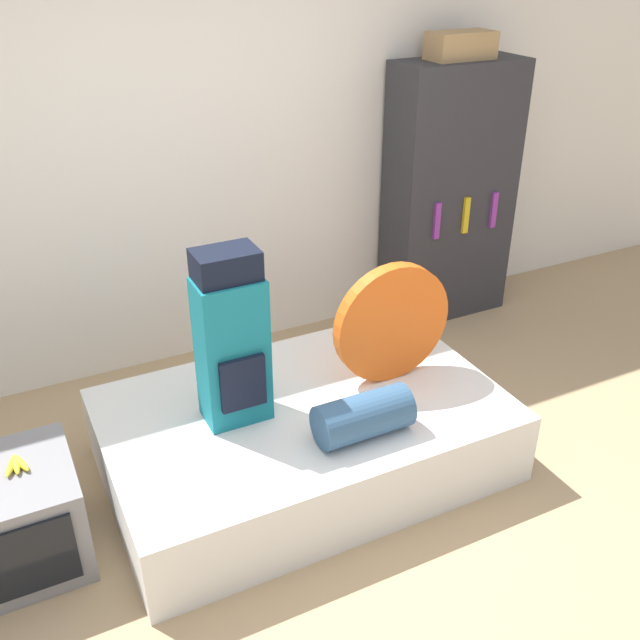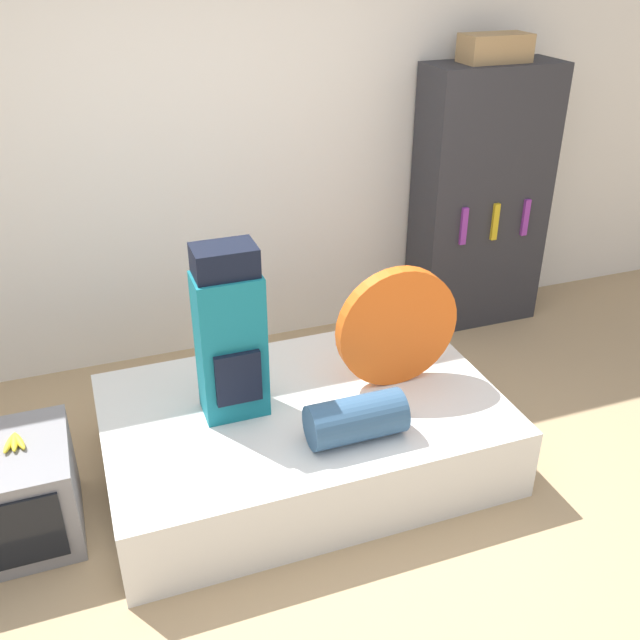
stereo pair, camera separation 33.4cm
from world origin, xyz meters
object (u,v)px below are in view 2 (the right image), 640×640
object	(u,v)px
tent_bag	(397,327)
bookshelf	(480,200)
television	(4,496)
cardboard_box	(495,48)
sleeping_roll	(356,419)
backpack	(230,336)

from	to	relation	value
tent_bag	bookshelf	distance (m)	1.59
television	bookshelf	world-z (taller)	bookshelf
cardboard_box	sleeping_roll	bearing A→B (deg)	-135.06
sleeping_roll	bookshelf	world-z (taller)	bookshelf
backpack	cardboard_box	world-z (taller)	cardboard_box
television	tent_bag	bearing A→B (deg)	1.64
tent_bag	cardboard_box	world-z (taller)	cardboard_box
sleeping_roll	cardboard_box	size ratio (longest dim) A/B	1.09
television	bookshelf	xyz separation A→B (m)	(3.05, 1.16, 0.64)
bookshelf	tent_bag	bearing A→B (deg)	-135.50
tent_bag	sleeping_roll	bearing A→B (deg)	-134.76
sleeping_roll	cardboard_box	world-z (taller)	cardboard_box
tent_bag	television	bearing A→B (deg)	-178.36
backpack	sleeping_roll	xyz separation A→B (m)	(0.47, -0.40, -0.31)
tent_bag	bookshelf	xyz separation A→B (m)	(1.13, 1.11, 0.17)
cardboard_box	bookshelf	bearing A→B (deg)	22.87
tent_bag	cardboard_box	size ratio (longest dim) A/B	1.54
backpack	bookshelf	xyz separation A→B (m)	(1.97, 1.08, 0.08)
tent_bag	bookshelf	world-z (taller)	bookshelf
television	bookshelf	bearing A→B (deg)	20.91
backpack	tent_bag	distance (m)	0.84
backpack	cardboard_box	size ratio (longest dim) A/B	2.07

